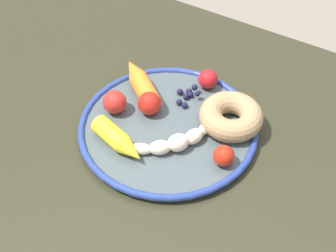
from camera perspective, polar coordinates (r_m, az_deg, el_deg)
dining_table at (r=0.88m, az=-1.61°, el=-4.14°), size 1.15×0.76×0.70m
plate at (r=0.81m, az=-0.00°, el=-0.14°), size 0.31×0.31×0.02m
banana at (r=0.76m, az=1.06°, el=-1.86°), size 0.10×0.13×0.03m
carrot_orange at (r=0.86m, az=-3.40°, el=5.41°), size 0.13×0.11×0.04m
carrot_yellow at (r=0.76m, az=-6.06°, el=-1.78°), size 0.11×0.06×0.03m
donut at (r=0.80m, az=7.75°, el=1.18°), size 0.16×0.16×0.04m
blueberry_pile at (r=0.85m, az=2.41°, el=3.80°), size 0.04×0.05×0.02m
tomato_near at (r=0.74m, az=6.85°, el=-3.65°), size 0.03×0.03×0.03m
tomato_mid at (r=0.87m, az=4.91°, el=5.75°), size 0.04×0.04×0.04m
tomato_far at (r=0.82m, az=-6.56°, el=2.95°), size 0.04×0.04×0.04m
tomato_extra at (r=0.81m, az=-2.30°, el=2.80°), size 0.04×0.04×0.04m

